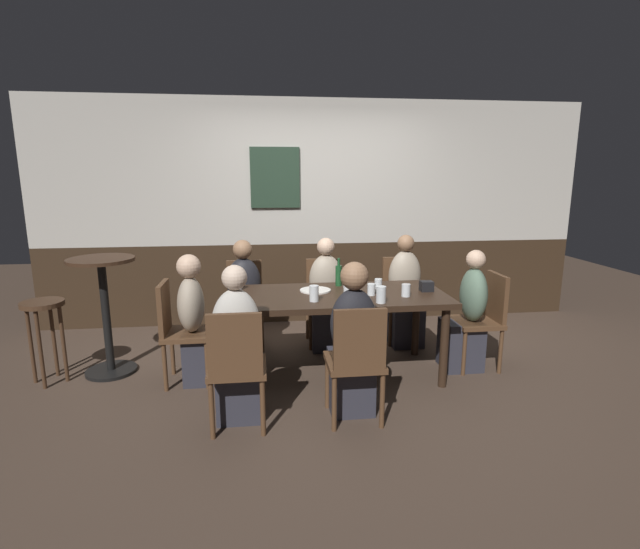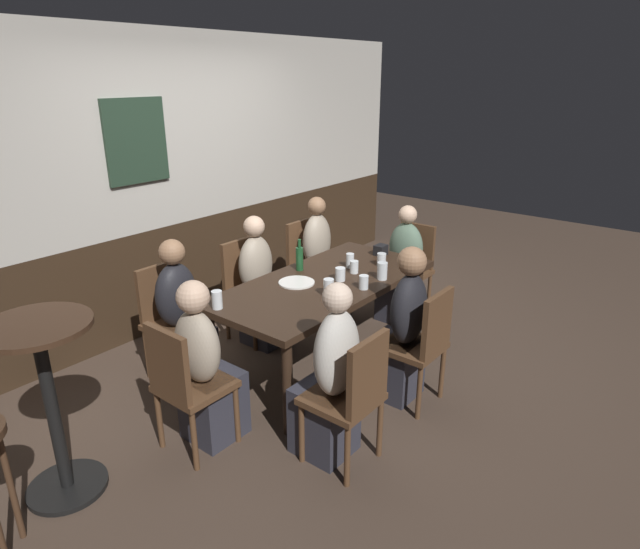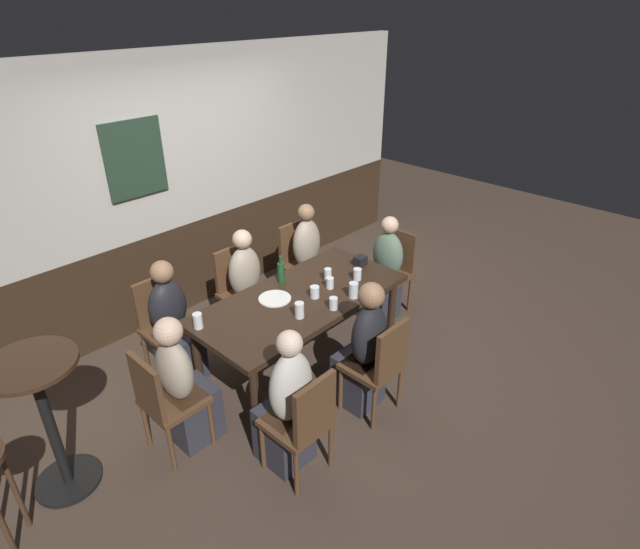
# 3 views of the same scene
# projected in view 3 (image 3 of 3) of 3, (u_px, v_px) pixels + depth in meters

# --- Properties ---
(ground_plane) EXTENTS (12.00, 12.00, 0.00)m
(ground_plane) POSITION_uv_depth(u_px,v_px,m) (302.00, 366.00, 4.71)
(ground_plane) COLOR #423328
(wall_back) EXTENTS (6.40, 0.13, 2.60)m
(wall_back) POSITION_uv_depth(u_px,v_px,m) (182.00, 189.00, 5.08)
(wall_back) COLOR #332316
(wall_back) RESTS_ON ground_plane
(dining_table) EXTENTS (1.89, 0.89, 0.74)m
(dining_table) POSITION_uv_depth(u_px,v_px,m) (301.00, 304.00, 4.39)
(dining_table) COLOR black
(dining_table) RESTS_ON ground_plane
(chair_right_far) EXTENTS (0.40, 0.40, 0.88)m
(chair_right_far) POSITION_uv_depth(u_px,v_px,m) (299.00, 259.00, 5.52)
(chair_right_far) COLOR #513521
(chair_right_far) RESTS_ON ground_plane
(chair_head_east) EXTENTS (0.40, 0.40, 0.88)m
(chair_head_east) POSITION_uv_depth(u_px,v_px,m) (393.00, 268.00, 5.34)
(chair_head_east) COLOR #513521
(chair_head_east) RESTS_ON ground_plane
(chair_left_far) EXTENTS (0.40, 0.40, 0.88)m
(chair_left_far) POSITION_uv_depth(u_px,v_px,m) (164.00, 321.00, 4.46)
(chair_left_far) COLOR #513521
(chair_left_far) RESTS_ON ground_plane
(chair_mid_far) EXTENTS (0.40, 0.40, 0.88)m
(chair_mid_far) POSITION_uv_depth(u_px,v_px,m) (239.00, 287.00, 4.99)
(chair_mid_far) COLOR #513521
(chair_mid_far) RESTS_ON ground_plane
(chair_head_west) EXTENTS (0.40, 0.40, 0.88)m
(chair_head_west) POSITION_uv_depth(u_px,v_px,m) (164.00, 399.00, 3.61)
(chair_head_west) COLOR #513521
(chair_head_west) RESTS_ON ground_plane
(chair_left_near) EXTENTS (0.40, 0.40, 0.88)m
(chair_left_near) POSITION_uv_depth(u_px,v_px,m) (304.00, 420.00, 3.43)
(chair_left_near) COLOR #513521
(chair_left_near) RESTS_ON ground_plane
(chair_mid_near) EXTENTS (0.40, 0.40, 0.88)m
(chair_mid_near) POSITION_uv_depth(u_px,v_px,m) (380.00, 363.00, 3.96)
(chair_mid_near) COLOR #513521
(chair_mid_near) RESTS_ON ground_plane
(person_right_far) EXTENTS (0.34, 0.37, 1.15)m
(person_right_far) POSITION_uv_depth(u_px,v_px,m) (310.00, 265.00, 5.43)
(person_right_far) COLOR #2D2D38
(person_right_far) RESTS_ON ground_plane
(person_head_east) EXTENTS (0.37, 0.34, 1.10)m
(person_head_east) POSITION_uv_depth(u_px,v_px,m) (384.00, 276.00, 5.26)
(person_head_east) COLOR #2D2D38
(person_head_east) RESTS_ON ground_plane
(person_left_far) EXTENTS (0.34, 0.37, 1.12)m
(person_left_far) POSITION_uv_depth(u_px,v_px,m) (174.00, 331.00, 4.38)
(person_left_far) COLOR #2D2D38
(person_left_far) RESTS_ON ground_plane
(person_mid_far) EXTENTS (0.34, 0.37, 1.13)m
(person_mid_far) POSITION_uv_depth(u_px,v_px,m) (250.00, 295.00, 4.91)
(person_mid_far) COLOR #2D2D38
(person_mid_far) RESTS_ON ground_plane
(person_head_west) EXTENTS (0.37, 0.34, 1.11)m
(person_head_west) POSITION_uv_depth(u_px,v_px,m) (184.00, 390.00, 3.72)
(person_head_west) COLOR #2D2D38
(person_head_west) RESTS_ON ground_plane
(person_left_near) EXTENTS (0.34, 0.37, 1.16)m
(person_left_near) POSITION_uv_depth(u_px,v_px,m) (287.00, 410.00, 3.53)
(person_left_near) COLOR #2D2D38
(person_left_near) RESTS_ON ground_plane
(person_mid_near) EXTENTS (0.34, 0.37, 1.16)m
(person_mid_near) POSITION_uv_depth(u_px,v_px,m) (363.00, 355.00, 4.06)
(person_mid_near) COLOR #2D2D38
(person_mid_near) RESTS_ON ground_plane
(tumbler_water) EXTENTS (0.07, 0.07, 0.10)m
(tumbler_water) POSITION_uv_depth(u_px,v_px,m) (333.00, 304.00, 4.17)
(tumbler_water) COLOR silver
(tumbler_water) RESTS_ON dining_table
(beer_glass_tall) EXTENTS (0.07, 0.07, 0.11)m
(beer_glass_tall) POSITION_uv_depth(u_px,v_px,m) (357.00, 275.00, 4.60)
(beer_glass_tall) COLOR silver
(beer_glass_tall) RESTS_ON dining_table
(pint_glass_amber) EXTENTS (0.08, 0.08, 0.10)m
(pint_glass_amber) POSITION_uv_depth(u_px,v_px,m) (315.00, 293.00, 4.33)
(pint_glass_amber) COLOR silver
(pint_glass_amber) RESTS_ON dining_table
(pint_glass_pale) EXTENTS (0.07, 0.07, 0.12)m
(pint_glass_pale) POSITION_uv_depth(u_px,v_px,m) (328.00, 276.00, 4.58)
(pint_glass_pale) COLOR silver
(pint_glass_pale) RESTS_ON dining_table
(highball_clear) EXTENTS (0.08, 0.08, 0.13)m
(highball_clear) POSITION_uv_depth(u_px,v_px,m) (299.00, 311.00, 4.05)
(highball_clear) COLOR silver
(highball_clear) RESTS_ON dining_table
(beer_glass_half) EXTENTS (0.08, 0.08, 0.14)m
(beer_glass_half) POSITION_uv_depth(u_px,v_px,m) (353.00, 291.00, 4.32)
(beer_glass_half) COLOR silver
(beer_glass_half) RESTS_ON dining_table
(tumbler_short) EXTENTS (0.07, 0.07, 0.13)m
(tumbler_short) POSITION_uv_depth(u_px,v_px,m) (198.00, 322.00, 3.93)
(tumbler_short) COLOR silver
(tumbler_short) RESTS_ON dining_table
(pint_glass_stout) EXTENTS (0.07, 0.07, 0.10)m
(pint_glass_stout) POSITION_uv_depth(u_px,v_px,m) (330.00, 284.00, 4.47)
(pint_glass_stout) COLOR silver
(pint_glass_stout) RESTS_ON dining_table
(beer_bottle_green) EXTENTS (0.06, 0.06, 0.26)m
(beer_bottle_green) POSITION_uv_depth(u_px,v_px,m) (281.00, 272.00, 4.53)
(beer_bottle_green) COLOR #194723
(beer_bottle_green) RESTS_ON dining_table
(plate_white_large) EXTENTS (0.28, 0.28, 0.01)m
(plate_white_large) POSITION_uv_depth(u_px,v_px,m) (275.00, 299.00, 4.32)
(plate_white_large) COLOR white
(plate_white_large) RESTS_ON dining_table
(condiment_caddy) EXTENTS (0.11, 0.09, 0.09)m
(condiment_caddy) POSITION_uv_depth(u_px,v_px,m) (361.00, 261.00, 4.85)
(condiment_caddy) COLOR black
(condiment_caddy) RESTS_ON dining_table
(side_bar_table) EXTENTS (0.56, 0.56, 1.05)m
(side_bar_table) POSITION_uv_depth(u_px,v_px,m) (47.00, 416.00, 3.29)
(side_bar_table) COLOR black
(side_bar_table) RESTS_ON ground_plane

